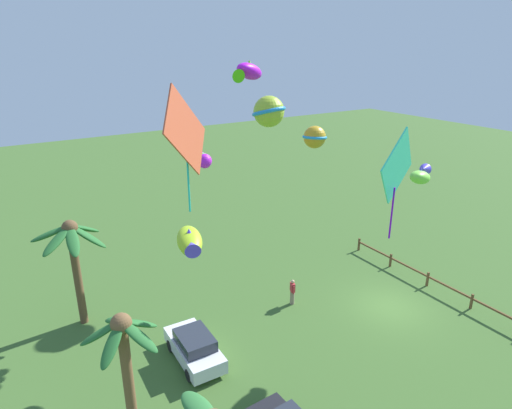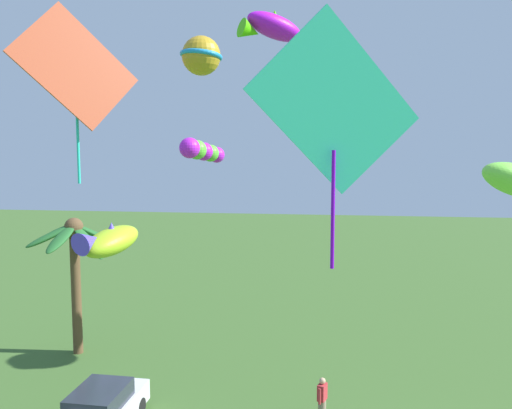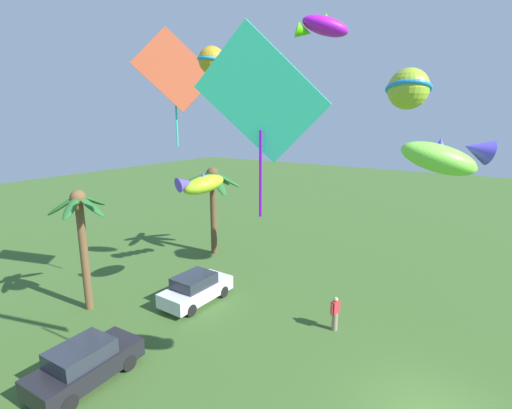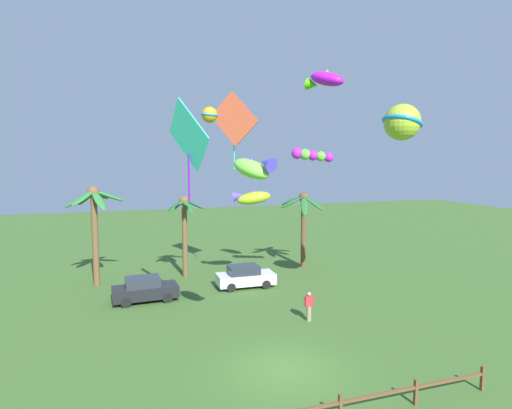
# 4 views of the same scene
# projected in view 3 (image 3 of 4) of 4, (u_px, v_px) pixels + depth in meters

# --- Properties ---
(palm_tree_1) EXTENTS (3.88, 3.78, 6.07)m
(palm_tree_1) POSITION_uv_depth(u_px,v_px,m) (212.00, 189.00, 25.45)
(palm_tree_1) COLOR brown
(palm_tree_1) RESTS_ON ground
(palm_tree_2) EXTENTS (2.90, 2.87, 6.02)m
(palm_tree_2) POSITION_uv_depth(u_px,v_px,m) (81.00, 225.00, 17.83)
(palm_tree_2) COLOR brown
(palm_tree_2) RESTS_ON ground
(parked_car_0) EXTENTS (3.95, 1.83, 1.51)m
(parked_car_0) POSITION_uv_depth(u_px,v_px,m) (196.00, 289.00, 19.25)
(parked_car_0) COLOR silver
(parked_car_0) RESTS_ON ground
(parked_car_1) EXTENTS (3.97, 1.87, 1.51)m
(parked_car_1) POSITION_uv_depth(u_px,v_px,m) (85.00, 364.00, 13.37)
(parked_car_1) COLOR black
(parked_car_1) RESTS_ON ground
(spectator_0) EXTENTS (0.52, 0.35, 1.59)m
(spectator_0) POSITION_uv_depth(u_px,v_px,m) (335.00, 313.00, 16.69)
(spectator_0) COLOR gray
(spectator_0) RESTS_ON ground
(kite_diamond_0) EXTENTS (1.32, 3.29, 4.85)m
(kite_diamond_0) POSITION_uv_depth(u_px,v_px,m) (261.00, 98.00, 9.40)
(kite_diamond_0) COLOR #3CECBF
(kite_ball_1) EXTENTS (1.36, 1.36, 0.87)m
(kite_ball_1) POSITION_uv_depth(u_px,v_px,m) (212.00, 60.00, 12.05)
(kite_ball_1) COLOR gold
(kite_fish_2) EXTENTS (2.10, 2.49, 1.25)m
(kite_fish_2) POSITION_uv_depth(u_px,v_px,m) (322.00, 27.00, 16.35)
(kite_fish_2) COLOR #BD15E7
(kite_tube_3) EXTENTS (2.62, 1.21, 0.92)m
(kite_tube_3) POSITION_uv_depth(u_px,v_px,m) (275.00, 125.00, 19.02)
(kite_tube_3) COLOR #C420E5
(kite_diamond_4) EXTENTS (2.53, 2.80, 5.14)m
(kite_diamond_4) POSITION_uv_depth(u_px,v_px,m) (174.00, 71.00, 16.41)
(kite_diamond_4) COLOR #CB5130
(kite_fish_5) EXTENTS (1.70, 2.29, 1.17)m
(kite_fish_5) POSITION_uv_depth(u_px,v_px,m) (444.00, 157.00, 9.04)
(kite_fish_5) COLOR #7FE945
(kite_ball_6) EXTENTS (2.57, 2.58, 1.89)m
(kite_ball_6) POSITION_uv_depth(u_px,v_px,m) (408.00, 89.00, 17.54)
(kite_ball_6) COLOR #9DBC2D
(kite_fish_7) EXTENTS (2.75, 1.78, 1.19)m
(kite_fish_7) POSITION_uv_depth(u_px,v_px,m) (201.00, 184.00, 18.23)
(kite_fish_7) COLOR #A7D522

